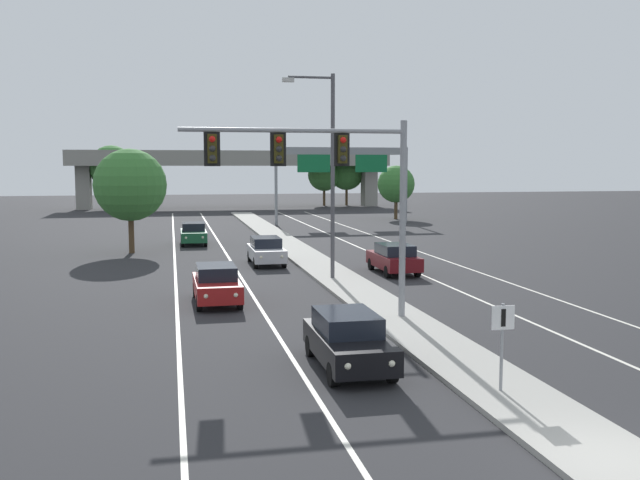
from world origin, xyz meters
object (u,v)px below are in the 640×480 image
object	(u,v)px
car_oncoming_black	(348,340)
car_oncoming_red	(217,284)
car_oncoming_silver	(266,250)
overhead_signal_mast	(328,172)
tree_far_right_b	(396,184)
car_oncoming_green	(194,233)
median_sign_post	(502,334)
highway_sign_gantry	(342,161)
tree_far_left_b	(130,185)
tree_far_left_c	(138,185)
tree_far_left_a	(112,167)
tree_far_right_a	(347,173)
tree_far_right_c	(324,175)
car_receding_darkred	(394,258)
street_lamp_median	(328,164)

from	to	relation	value
car_oncoming_black	car_oncoming_red	xyz separation A→B (m)	(-3.04, 10.43, 0.00)
car_oncoming_black	car_oncoming_silver	xyz separation A→B (m)	(0.51, 21.55, 0.00)
overhead_signal_mast	tree_far_right_b	distance (m)	50.91
car_oncoming_green	median_sign_post	bearing A→B (deg)	-79.98
car_oncoming_silver	highway_sign_gantry	bearing A→B (deg)	67.63
tree_far_right_b	overhead_signal_mast	bearing A→B (deg)	-110.67
car_oncoming_silver	tree_far_left_b	world-z (taller)	tree_far_left_b
car_oncoming_green	tree_far_left_c	distance (m)	36.38
tree_far_left_c	tree_far_left_a	xyz separation A→B (m)	(-3.62, 8.80, 2.10)
car_oncoming_black	car_oncoming_silver	world-z (taller)	same
overhead_signal_mast	tree_far_right_a	bearing A→B (deg)	75.53
median_sign_post	tree_far_right_b	distance (m)	58.69
car_oncoming_black	tree_far_right_c	xyz separation A→B (m)	(16.50, 79.81, 3.56)
tree_far_left_c	car_oncoming_black	bearing A→B (deg)	-82.79
highway_sign_gantry	tree_far_right_c	world-z (taller)	highway_sign_gantry
car_oncoming_green	tree_far_left_c	xyz separation A→B (m)	(-5.44, 35.88, 2.51)
overhead_signal_mast	car_oncoming_silver	distance (m)	16.46
car_receding_darkred	car_oncoming_green	bearing A→B (deg)	121.55
tree_far_left_a	tree_far_right_a	xyz separation A→B (m)	(32.15, 2.21, -0.82)
tree_far_right_b	tree_far_right_a	xyz separation A→B (m)	(1.18, 26.57, 0.89)
car_oncoming_green	car_oncoming_red	bearing A→B (deg)	-89.40
overhead_signal_mast	car_receding_darkred	xyz separation A→B (m)	(6.04, 11.01, -4.67)
tree_far_left_c	tree_far_right_a	distance (m)	30.61
overhead_signal_mast	street_lamp_median	distance (m)	9.59
car_oncoming_black	car_oncoming_red	world-z (taller)	same
car_oncoming_red	car_receding_darkred	size ratio (longest dim) A/B	1.00
car_receding_darkred	highway_sign_gantry	size ratio (longest dim) A/B	0.34
street_lamp_median	car_receding_darkred	distance (m)	6.56
car_oncoming_silver	tree_far_left_c	xyz separation A→B (m)	(-9.23, 47.38, 2.51)
car_oncoming_red	tree_far_left_b	distance (m)	19.19
car_oncoming_red	tree_far_right_a	xyz separation A→B (m)	(22.85, 69.51, 3.79)
tree_far_left_a	tree_far_right_c	size ratio (longest dim) A/B	1.24
tree_far_right_b	car_oncoming_green	bearing A→B (deg)	-137.15
street_lamp_median	tree_far_left_c	world-z (taller)	street_lamp_median
tree_far_right_a	highway_sign_gantry	bearing A→B (deg)	-104.69
car_oncoming_green	tree_far_right_b	size ratio (longest dim) A/B	0.79
car_oncoming_black	car_oncoming_green	world-z (taller)	same
car_oncoming_black	tree_far_right_c	size ratio (longest dim) A/B	0.67
street_lamp_median	tree_far_right_b	world-z (taller)	street_lamp_median
overhead_signal_mast	tree_far_left_b	xyz separation A→B (m)	(-8.08, 23.00, -1.05)
median_sign_post	overhead_signal_mast	bearing A→B (deg)	105.33
tree_far_right_c	car_oncoming_red	bearing A→B (deg)	-105.73
overhead_signal_mast	median_sign_post	bearing A→B (deg)	-74.67
car_oncoming_silver	tree_far_right_c	size ratio (longest dim) A/B	0.67
car_oncoming_red	street_lamp_median	bearing A→B (deg)	38.92
car_receding_darkred	tree_far_right_a	size ratio (longest dim) A/B	0.63
street_lamp_median	car_oncoming_silver	world-z (taller)	street_lamp_median
car_oncoming_silver	tree_far_right_a	distance (m)	61.61
overhead_signal_mast	tree_far_left_b	distance (m)	24.40
car_receding_darkred	tree_far_right_a	world-z (taller)	tree_far_right_a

